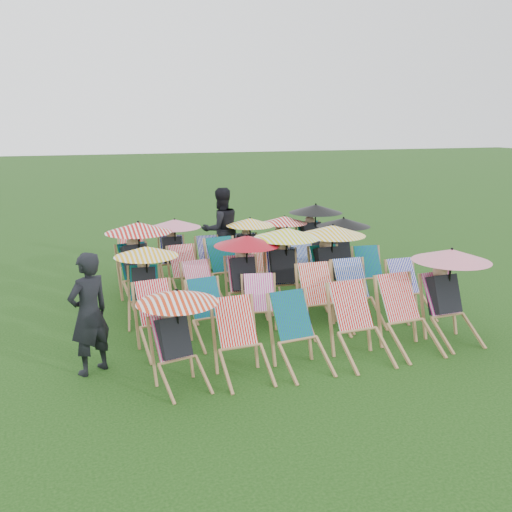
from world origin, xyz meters
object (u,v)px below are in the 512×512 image
object	(u,v)px
deckchair_5	(451,293)
deckchair_29	(315,235)
person_left	(89,314)
person_rear	(221,230)
deckchair_0	(178,337)

from	to	relation	value
deckchair_5	deckchair_29	xyz separation A→B (m)	(-0.03, 4.53, 0.02)
person_left	person_rear	world-z (taller)	person_rear
deckchair_5	person_left	bearing A→B (deg)	171.53
person_left	person_rear	bearing A→B (deg)	-157.13
deckchair_0	person_left	world-z (taller)	person_left
deckchair_5	deckchair_29	world-z (taller)	deckchair_29
deckchair_0	person_rear	size ratio (longest dim) A/B	0.66
deckchair_0	person_rear	distance (m)	5.54
deckchair_0	person_left	size ratio (longest dim) A/B	0.74
deckchair_0	deckchair_5	distance (m)	4.06
deckchair_5	person_rear	world-z (taller)	person_rear
person_left	deckchair_29	bearing A→B (deg)	-174.66
deckchair_5	deckchair_29	distance (m)	4.53
deckchair_29	person_left	distance (m)	6.37
deckchair_5	deckchair_0	bearing A→B (deg)	-179.73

